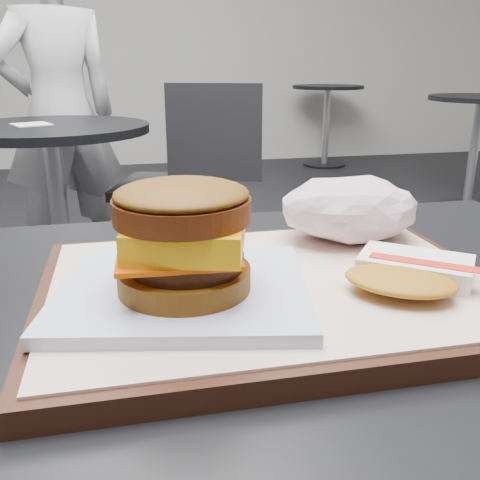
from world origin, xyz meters
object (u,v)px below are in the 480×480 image
serving_tray (272,291)px  crumpled_wrapper (350,209)px  patron (60,115)px  neighbor_chair (186,174)px  breakfast_sandwich (184,251)px  hash_brown (409,273)px  neighbor_table (55,180)px

serving_tray → crumpled_wrapper: (0.11, 0.09, 0.04)m
serving_tray → patron: (-0.38, 2.11, -0.04)m
neighbor_chair → patron: bearing=150.6°
crumpled_wrapper → breakfast_sandwich: bearing=-148.1°
hash_brown → patron: bearing=102.7°
breakfast_sandwich → neighbor_table: size_ratio=0.29×
hash_brown → breakfast_sandwich: bearing=176.4°
breakfast_sandwich → neighbor_table: bearing=100.0°
serving_tray → crumpled_wrapper: 0.15m
breakfast_sandwich → hash_brown: (0.18, -0.01, -0.03)m
hash_brown → neighbor_table: hash_brown is taller
neighbor_chair → hash_brown: bearing=-90.9°
hash_brown → crumpled_wrapper: crumpled_wrapper is taller
neighbor_table → crumpled_wrapper: bearing=-72.8°
serving_tray → patron: patron is taller
hash_brown → crumpled_wrapper: (0.00, 0.12, 0.02)m
hash_brown → crumpled_wrapper: 0.13m
serving_tray → neighbor_chair: neighbor_chair is taller
crumpled_wrapper → neighbor_table: (-0.47, 1.53, -0.27)m
crumpled_wrapper → patron: size_ratio=0.10×
hash_brown → neighbor_chair: (0.03, 1.85, -0.29)m
hash_brown → neighbor_chair: size_ratio=0.15×
breakfast_sandwich → neighbor_table: 1.70m
crumpled_wrapper → neighbor_table: crumpled_wrapper is taller
crumpled_wrapper → hash_brown: bearing=-90.3°
breakfast_sandwich → neighbor_chair: (0.21, 1.84, -0.32)m
patron → breakfast_sandwich: bearing=74.5°
patron → neighbor_table: bearing=67.7°
serving_tray → crumpled_wrapper: crumpled_wrapper is taller
breakfast_sandwich → neighbor_chair: 1.88m
serving_tray → hash_brown: (0.11, -0.03, 0.02)m
crumpled_wrapper → patron: 2.08m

